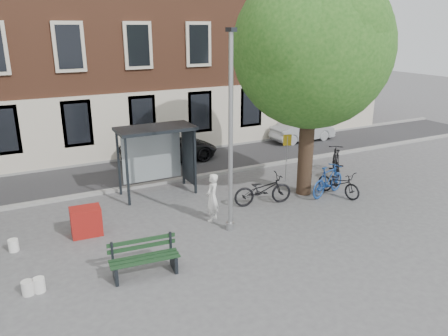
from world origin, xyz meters
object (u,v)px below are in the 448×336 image
painter (212,197)px  bike_c (339,183)px  bike_b (328,180)px  notice_sign (287,147)px  bench (144,259)px  bike_a (263,190)px  car_dark (170,148)px  red_stand (86,221)px  car_silver (303,130)px  lamppost (231,145)px  bus_shelter (165,144)px  bike_d (336,161)px

painter → bike_c: bearing=139.7°
bike_b → notice_sign: notice_sign is taller
bench → bike_c: size_ratio=0.98×
bike_a → car_dark: car_dark is taller
bike_b → bike_c: bike_b is taller
bike_b → red_stand: bearing=67.4°
red_stand → bike_a: bearing=-3.9°
painter → car_silver: painter is taller
lamppost → bike_c: lamppost is taller
bike_c → red_stand: bearing=161.0°
car_dark → red_stand: car_dark is taller
car_dark → red_stand: size_ratio=5.09×
bike_c → red_stand: (-9.13, 0.98, -0.04)m
bus_shelter → bike_a: 4.08m
bike_c → lamppost: bearing=175.2°
lamppost → car_dark: size_ratio=1.33×
painter → car_dark: 7.02m
notice_sign → bike_b: bearing=-57.5°
bus_shelter → bike_c: size_ratio=1.53×
painter → car_dark: bearing=-137.7°
lamppost → bike_b: size_ratio=3.10×
bike_d → red_stand: size_ratio=2.33×
bike_d → notice_sign: 2.53m
notice_sign → car_dark: bearing=139.9°
car_dark → notice_sign: size_ratio=2.29×
bike_a → red_stand: (-6.10, 0.42, -0.11)m
bike_c → notice_sign: notice_sign is taller
car_silver → notice_sign: (-4.74, -5.17, 0.86)m
lamppost → bike_a: (2.00, 1.28, -2.22)m
bike_d → red_stand: 10.64m
bench → bike_d: (9.70, 3.86, 0.21)m
bike_a → bike_b: (2.69, -0.35, 0.03)m
bike_b → bench: bearing=88.1°
bus_shelter → bike_c: (5.64, -3.39, -1.43)m
painter → bench: painter is taller
bus_shelter → red_stand: (-3.49, -2.41, -1.47)m
notice_sign → bike_a: bearing=-126.2°
bike_b → car_dark: car_dark is taller
car_dark → car_silver: car_dark is taller
painter → bike_a: bearing=151.7°
car_dark → notice_sign: 5.93m
bike_a → notice_sign: bearing=-41.7°
bike_b → notice_sign: 2.22m
car_dark → bike_a: bearing=-174.5°
bike_d → notice_sign: notice_sign is taller
bike_c → car_dark: car_dark is taller
painter → notice_sign: notice_sign is taller
painter → notice_sign: (4.34, 2.01, 0.66)m
painter → bike_a: 2.25m
car_dark → notice_sign: notice_sign is taller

